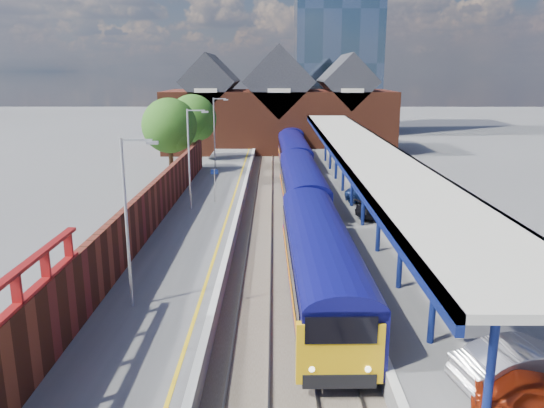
{
  "coord_description": "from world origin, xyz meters",
  "views": [
    {
      "loc": [
        -0.62,
        -14.28,
        10.45
      ],
      "look_at": [
        -0.74,
        17.08,
        2.6
      ],
      "focal_mm": 35.0,
      "sensor_mm": 36.0,
      "label": 1
    }
  ],
  "objects_px": {
    "lamp_post_c": "(191,153)",
    "parked_car_blue": "(376,195)",
    "parked_car_silver": "(528,366)",
    "train": "(297,165)",
    "lamp_post_b": "(129,213)",
    "platform_sign": "(215,180)",
    "lamp_post_d": "(216,129)",
    "parked_car_dark": "(390,208)"
  },
  "relations": [
    {
      "from": "lamp_post_c",
      "to": "platform_sign",
      "type": "height_order",
      "value": "lamp_post_c"
    },
    {
      "from": "train",
      "to": "platform_sign",
      "type": "bearing_deg",
      "value": -123.69
    },
    {
      "from": "platform_sign",
      "to": "parked_car_silver",
      "type": "distance_m",
      "value": 26.77
    },
    {
      "from": "parked_car_blue",
      "to": "lamp_post_c",
      "type": "bearing_deg",
      "value": 117.59
    },
    {
      "from": "lamp_post_b",
      "to": "parked_car_dark",
      "type": "relative_size",
      "value": 1.51
    },
    {
      "from": "train",
      "to": "parked_car_blue",
      "type": "relative_size",
      "value": 14.87
    },
    {
      "from": "parked_car_blue",
      "to": "lamp_post_d",
      "type": "bearing_deg",
      "value": 62.87
    },
    {
      "from": "train",
      "to": "platform_sign",
      "type": "height_order",
      "value": "platform_sign"
    },
    {
      "from": "lamp_post_b",
      "to": "lamp_post_d",
      "type": "bearing_deg",
      "value": 90.0
    },
    {
      "from": "lamp_post_b",
      "to": "lamp_post_c",
      "type": "height_order",
      "value": "same"
    },
    {
      "from": "lamp_post_d",
      "to": "parked_car_silver",
      "type": "xyz_separation_m",
      "value": [
        13.49,
        -37.84,
        -3.23
      ]
    },
    {
      "from": "train",
      "to": "parked_car_silver",
      "type": "bearing_deg",
      "value": -80.48
    },
    {
      "from": "lamp_post_b",
      "to": "parked_car_blue",
      "type": "distance_m",
      "value": 22.47
    },
    {
      "from": "lamp_post_b",
      "to": "lamp_post_d",
      "type": "distance_m",
      "value": 32.0
    },
    {
      "from": "parked_car_silver",
      "to": "lamp_post_c",
      "type": "bearing_deg",
      "value": 18.63
    },
    {
      "from": "lamp_post_b",
      "to": "parked_car_blue",
      "type": "xyz_separation_m",
      "value": [
        13.27,
        17.82,
        -3.38
      ]
    },
    {
      "from": "lamp_post_c",
      "to": "parked_car_dark",
      "type": "bearing_deg",
      "value": -9.81
    },
    {
      "from": "lamp_post_c",
      "to": "parked_car_dark",
      "type": "xyz_separation_m",
      "value": [
        13.44,
        -2.32,
        -3.32
      ]
    },
    {
      "from": "train",
      "to": "lamp_post_c",
      "type": "xyz_separation_m",
      "value": [
        -7.86,
        -11.74,
        2.87
      ]
    },
    {
      "from": "train",
      "to": "parked_car_dark",
      "type": "bearing_deg",
      "value": -68.33
    },
    {
      "from": "lamp_post_d",
      "to": "parked_car_silver",
      "type": "height_order",
      "value": "lamp_post_d"
    },
    {
      "from": "lamp_post_d",
      "to": "parked_car_blue",
      "type": "relative_size",
      "value": 1.58
    },
    {
      "from": "parked_car_silver",
      "to": "parked_car_blue",
      "type": "height_order",
      "value": "parked_car_silver"
    },
    {
      "from": "train",
      "to": "parked_car_dark",
      "type": "xyz_separation_m",
      "value": [
        5.59,
        -14.06,
        -0.45
      ]
    },
    {
      "from": "train",
      "to": "lamp_post_b",
      "type": "height_order",
      "value": "lamp_post_b"
    },
    {
      "from": "lamp_post_d",
      "to": "parked_car_blue",
      "type": "distance_m",
      "value": 19.71
    },
    {
      "from": "platform_sign",
      "to": "parked_car_silver",
      "type": "relative_size",
      "value": 0.54
    },
    {
      "from": "lamp_post_b",
      "to": "lamp_post_d",
      "type": "relative_size",
      "value": 1.0
    },
    {
      "from": "lamp_post_c",
      "to": "parked_car_blue",
      "type": "xyz_separation_m",
      "value": [
        13.27,
        1.82,
        -3.38
      ]
    },
    {
      "from": "train",
      "to": "lamp_post_c",
      "type": "bearing_deg",
      "value": -123.79
    },
    {
      "from": "lamp_post_b",
      "to": "lamp_post_c",
      "type": "relative_size",
      "value": 1.0
    },
    {
      "from": "train",
      "to": "parked_car_dark",
      "type": "height_order",
      "value": "train"
    },
    {
      "from": "parked_car_silver",
      "to": "parked_car_dark",
      "type": "bearing_deg",
      "value": -12.93
    },
    {
      "from": "lamp_post_d",
      "to": "parked_car_dark",
      "type": "distance_m",
      "value": 22.97
    },
    {
      "from": "train",
      "to": "lamp_post_b",
      "type": "distance_m",
      "value": 28.97
    },
    {
      "from": "lamp_post_d",
      "to": "parked_car_dark",
      "type": "xyz_separation_m",
      "value": [
        13.44,
        -18.32,
        -3.32
      ]
    },
    {
      "from": "lamp_post_d",
      "to": "train",
      "type": "bearing_deg",
      "value": -28.47
    },
    {
      "from": "lamp_post_b",
      "to": "lamp_post_c",
      "type": "distance_m",
      "value": 16.0
    },
    {
      "from": "parked_car_dark",
      "to": "platform_sign",
      "type": "bearing_deg",
      "value": 52.83
    },
    {
      "from": "lamp_post_c",
      "to": "parked_car_blue",
      "type": "height_order",
      "value": "lamp_post_c"
    },
    {
      "from": "parked_car_silver",
      "to": "parked_car_blue",
      "type": "xyz_separation_m",
      "value": [
        -0.22,
        23.66,
        -0.15
      ]
    },
    {
      "from": "lamp_post_c",
      "to": "platform_sign",
      "type": "relative_size",
      "value": 2.8
    }
  ]
}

